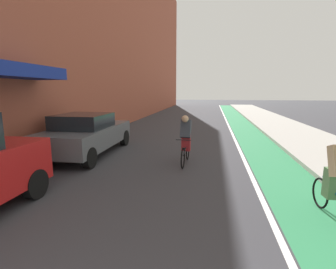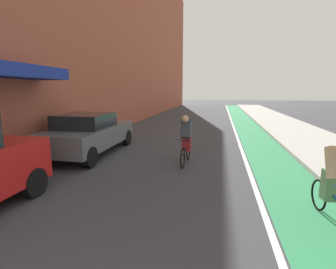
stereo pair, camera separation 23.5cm
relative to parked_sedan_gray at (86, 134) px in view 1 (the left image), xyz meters
The scene contains 7 objects.
ground_plane 9.44m from the parked_sedan_gray, 70.12° to the left, with size 96.15×96.15×0.00m, color #38383D.
bike_lane_paint 12.75m from the parked_sedan_gray, 58.50° to the left, with size 1.60×43.71×0.00m, color #2D8451.
lane_divider_stripe 12.30m from the parked_sedan_gray, 62.08° to the left, with size 0.12×43.71×0.00m, color white.
sidewalk_right 14.19m from the parked_sedan_gray, 49.96° to the left, with size 3.33×43.71×0.14m, color #A8A59E.
building_facade_left 13.31m from the parked_sedan_gray, 104.73° to the left, with size 4.15×43.71×15.95m.
parked_sedan_gray is the anchor object (origin of this frame).
cyclist_mid 3.83m from the parked_sedan_gray, ahead, with size 0.48×1.71×1.61m.
Camera 1 is at (1.40, 0.61, 2.37)m, focal length 26.42 mm.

